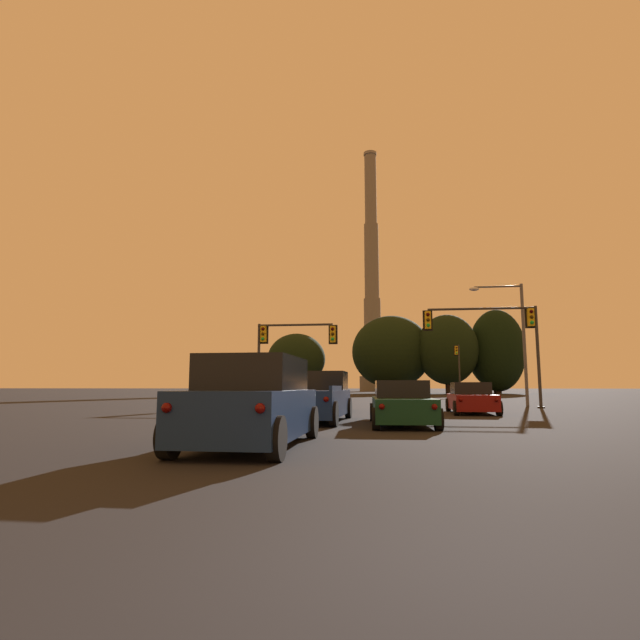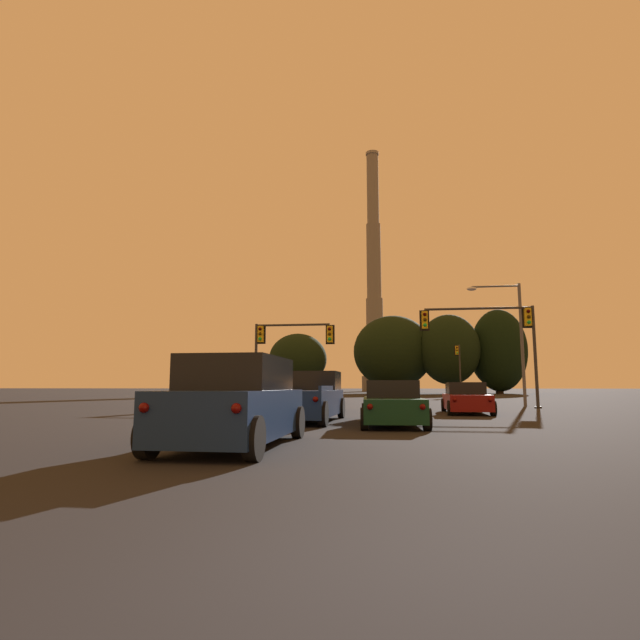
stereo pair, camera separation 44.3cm
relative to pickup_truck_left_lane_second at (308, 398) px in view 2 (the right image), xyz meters
name	(u,v)px [view 2 (the right image)]	position (x,y,z in m)	size (l,w,h in m)	color
ground_plane	(396,616)	(2.91, -15.10, -0.80)	(600.00, 600.00, 0.00)	black
pickup_truck_left_lane_second	(308,398)	(0.00, 0.00, 0.00)	(2.35, 5.56, 1.82)	navy
suv_left_lane_third	(237,403)	(-0.26, -7.82, 0.09)	(2.15, 4.92, 1.86)	navy
sedan_left_lane_front	(317,398)	(-0.60, 6.74, -0.14)	(2.18, 4.77, 1.43)	#232328
sedan_right_lane_front	(466,399)	(6.45, 6.01, -0.14)	(2.14, 4.76, 1.43)	maroon
sedan_center_lane_second	(392,404)	(3.00, -1.58, -0.14)	(2.16, 4.77, 1.43)	#0F3823
traffic_light_overhead_left	(283,343)	(-3.80, 13.42, 3.24)	(5.31, 0.50, 5.28)	#2D2D30
traffic_light_overhead_right	(494,329)	(9.14, 12.17, 3.78)	(6.70, 0.50, 5.92)	#2D2D30
traffic_light_far_right	(459,363)	(11.34, 43.55, 3.27)	(0.78, 0.50, 6.22)	#2D2D30
street_lamp	(512,329)	(10.87, 15.22, 4.10)	(3.41, 0.36, 7.88)	#56565B
smokestack	(374,294)	(-0.21, 108.70, 23.89)	(6.82, 6.82, 63.17)	slate
treeline_right_mid	(298,359)	(-12.62, 67.58, 5.14)	(10.09, 9.09, 10.40)	black
treeline_far_left	(497,353)	(22.19, 74.17, 6.28)	(9.45, 8.50, 13.27)	black
treeline_far_right	(449,349)	(13.20, 68.18, 6.63)	(10.27, 9.24, 13.38)	black
treeline_left_mid	(393,352)	(3.86, 70.85, 6.50)	(13.90, 12.51, 13.70)	black
treeline_center_right	(499,350)	(21.69, 69.99, 6.54)	(9.27, 8.35, 14.35)	black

